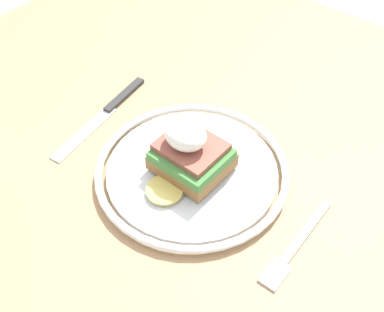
{
  "coord_description": "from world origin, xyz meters",
  "views": [
    {
      "loc": [
        -0.22,
        0.36,
        1.22
      ],
      "look_at": [
        0.04,
        0.05,
        0.79
      ],
      "focal_mm": 45.0,
      "sensor_mm": 36.0,
      "label": 1
    }
  ],
  "objects_px": {
    "sandwich": "(190,153)",
    "knife": "(109,110)",
    "plate": "(192,171)",
    "fork": "(295,246)"
  },
  "relations": [
    {
      "from": "plate",
      "to": "fork",
      "type": "bearing_deg",
      "value": 176.94
    },
    {
      "from": "sandwich",
      "to": "fork",
      "type": "xyz_separation_m",
      "value": [
        -0.16,
        0.01,
        -0.04
      ]
    },
    {
      "from": "sandwich",
      "to": "knife",
      "type": "relative_size",
      "value": 0.57
    },
    {
      "from": "sandwich",
      "to": "knife",
      "type": "bearing_deg",
      "value": -6.15
    },
    {
      "from": "plate",
      "to": "sandwich",
      "type": "relative_size",
      "value": 2.18
    },
    {
      "from": "plate",
      "to": "fork",
      "type": "relative_size",
      "value": 1.75
    },
    {
      "from": "plate",
      "to": "sandwich",
      "type": "xyz_separation_m",
      "value": [
        0.0,
        0.0,
        0.03
      ]
    },
    {
      "from": "plate",
      "to": "sandwich",
      "type": "height_order",
      "value": "sandwich"
    },
    {
      "from": "plate",
      "to": "sandwich",
      "type": "distance_m",
      "value": 0.03
    },
    {
      "from": "sandwich",
      "to": "fork",
      "type": "height_order",
      "value": "sandwich"
    }
  ]
}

